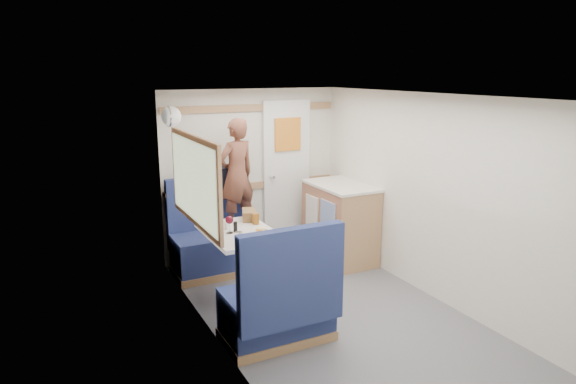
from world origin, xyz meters
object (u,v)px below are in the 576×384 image
cheese_block (261,230)px  pepper_grinder (235,227)px  bench_near (280,309)px  wine_glass (229,221)px  bread_loaf (249,215)px  dinette_table (240,247)px  tumbler_left (238,238)px  bench_far (213,246)px  dome_light (171,116)px  orange_fruit (260,233)px  salt_grinder (226,225)px  galley_counter (340,222)px  tray (257,240)px  beer_glass (256,219)px  duffel_bag (210,178)px  person (237,175)px

cheese_block → pepper_grinder: pepper_grinder is taller
bench_near → wine_glass: 1.01m
bread_loaf → bench_near: bearing=-100.7°
dinette_table → tumbler_left: bearing=-113.4°
dinette_table → cheese_block: bearing=-46.9°
bench_far → dome_light: 1.50m
cheese_block → wine_glass: size_ratio=0.65×
bench_near → orange_fruit: bench_near is taller
orange_fruit → wine_glass: wine_glass is taller
salt_grinder → bread_loaf: (0.32, 0.22, 0.00)m
galley_counter → tray: size_ratio=2.61×
bench_near → wine_glass: bench_near is taller
bench_near → tray: bench_near is taller
dome_light → galley_counter: size_ratio=0.22×
dome_light → orange_fruit: size_ratio=3.06×
bench_near → beer_glass: 1.14m
bench_near → dinette_table: bearing=90.0°
galley_counter → pepper_grinder: bearing=-160.1°
duffel_bag → bench_far: bearing=-107.9°
person → bench_near: bearing=63.2°
wine_glass → tumbler_left: (-0.04, -0.33, -0.07)m
galley_counter → cheese_block: (-1.32, -0.71, 0.29)m
galley_counter → wine_glass: galley_counter is taller
orange_fruit → beer_glass: 0.46m
duffel_bag → tumbler_left: bearing=-98.4°
bench_far → tumbler_left: bearing=-97.1°
galley_counter → beer_glass: (-1.24, -0.40, 0.31)m
bench_near → salt_grinder: bench_near is taller
person → cheese_block: person is taller
tray → pepper_grinder: bearing=102.4°
orange_fruit → beer_glass: beer_glass is taller
pepper_grinder → salt_grinder: 0.12m
orange_fruit → bread_loaf: bearing=76.6°
tray → wine_glass: 0.37m
beer_glass → salt_grinder: (-0.32, -0.04, -0.01)m
bench_near → bench_far: bearing=90.0°
person → wine_glass: size_ratio=7.46×
bench_near → beer_glass: (0.23, 1.01, 0.47)m
tray → beer_glass: 0.53m
tray → tumbler_left: size_ratio=3.10×
dinette_table → bench_near: bench_near is taller
tumbler_left → galley_counter: bearing=29.0°
bench_near → galley_counter: (1.47, 1.41, 0.17)m
bench_near → duffel_bag: size_ratio=2.14×
galley_counter → cheese_block: bearing=-151.6°
dinette_table → salt_grinder: size_ratio=9.93×
duffel_bag → orange_fruit: 1.43m
dome_light → salt_grinder: size_ratio=2.16×
person → bread_loaf: size_ratio=5.18×
duffel_bag → cheese_block: size_ratio=4.47×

